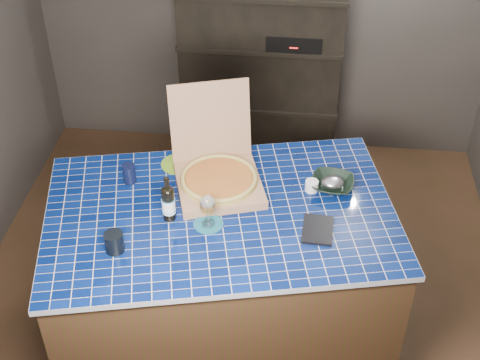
# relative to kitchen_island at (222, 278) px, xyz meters

# --- Properties ---
(room) EXTENTS (3.50, 3.50, 3.50)m
(room) POSITION_rel_kitchen_island_xyz_m (0.06, 0.38, 0.75)
(room) COLOR brown
(room) RESTS_ON ground
(shelving_unit) EXTENTS (1.20, 0.41, 1.80)m
(shelving_unit) POSITION_rel_kitchen_island_xyz_m (0.06, 1.91, 0.40)
(shelving_unit) COLOR black
(shelving_unit) RESTS_ON floor
(kitchen_island) EXTENTS (2.05, 1.54, 1.01)m
(kitchen_island) POSITION_rel_kitchen_island_xyz_m (0.00, 0.00, 0.00)
(kitchen_island) COLOR #45281B
(kitchen_island) RESTS_ON floor
(pizza_box) EXTENTS (0.59, 0.66, 0.49)m
(pizza_box) POSITION_rel_kitchen_island_xyz_m (-0.04, 0.22, 0.57)
(pizza_box) COLOR #A57355
(pizza_box) RESTS_ON kitchen_island
(mead_bottle) EXTENTS (0.07, 0.07, 0.27)m
(mead_bottle) POSITION_rel_kitchen_island_xyz_m (-0.26, -0.08, 0.61)
(mead_bottle) COLOR black
(mead_bottle) RESTS_ON kitchen_island
(teal_trivet) EXTENTS (0.16, 0.16, 0.01)m
(teal_trivet) POSITION_rel_kitchen_island_xyz_m (-0.05, -0.11, 0.51)
(teal_trivet) COLOR #155B72
(teal_trivet) RESTS_ON kitchen_island
(wine_glass) EXTENTS (0.08, 0.08, 0.18)m
(wine_glass) POSITION_rel_kitchen_island_xyz_m (-0.05, -0.11, 0.63)
(wine_glass) COLOR white
(wine_glass) RESTS_ON teal_trivet
(tumbler) EXTENTS (0.10, 0.10, 0.11)m
(tumbler) POSITION_rel_kitchen_island_xyz_m (-0.48, -0.34, 0.56)
(tumbler) COLOR black
(tumbler) RESTS_ON kitchen_island
(dvd_case) EXTENTS (0.16, 0.22, 0.02)m
(dvd_case) POSITION_rel_kitchen_island_xyz_m (0.51, -0.10, 0.51)
(dvd_case) COLOR black
(dvd_case) RESTS_ON kitchen_island
(bowl) EXTENTS (0.27, 0.27, 0.06)m
(bowl) POSITION_rel_kitchen_island_xyz_m (0.59, 0.26, 0.53)
(bowl) COLOR black
(bowl) RESTS_ON kitchen_island
(foil_contents) EXTENTS (0.13, 0.10, 0.06)m
(foil_contents) POSITION_rel_kitchen_island_xyz_m (0.59, 0.26, 0.54)
(foil_contents) COLOR #A6A4AF
(foil_contents) RESTS_ON bowl
(white_jar) EXTENTS (0.07, 0.07, 0.06)m
(white_jar) POSITION_rel_kitchen_island_xyz_m (0.47, 0.23, 0.53)
(white_jar) COLOR white
(white_jar) RESTS_ON kitchen_island
(navy_cup) EXTENTS (0.07, 0.07, 0.11)m
(navy_cup) POSITION_rel_kitchen_island_xyz_m (-0.53, 0.20, 0.56)
(navy_cup) COLOR black
(navy_cup) RESTS_ON kitchen_island
(green_trivet) EXTENTS (0.20, 0.20, 0.01)m
(green_trivet) POSITION_rel_kitchen_island_xyz_m (-0.29, 0.38, 0.51)
(green_trivet) COLOR #6D9D21
(green_trivet) RESTS_ON kitchen_island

